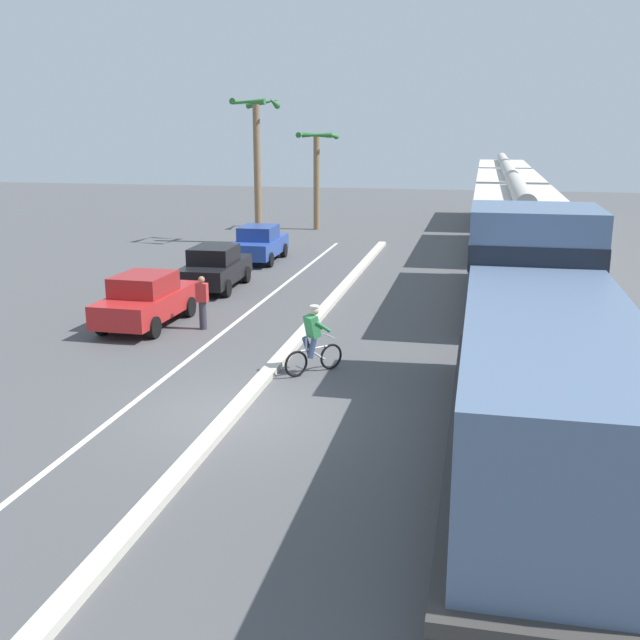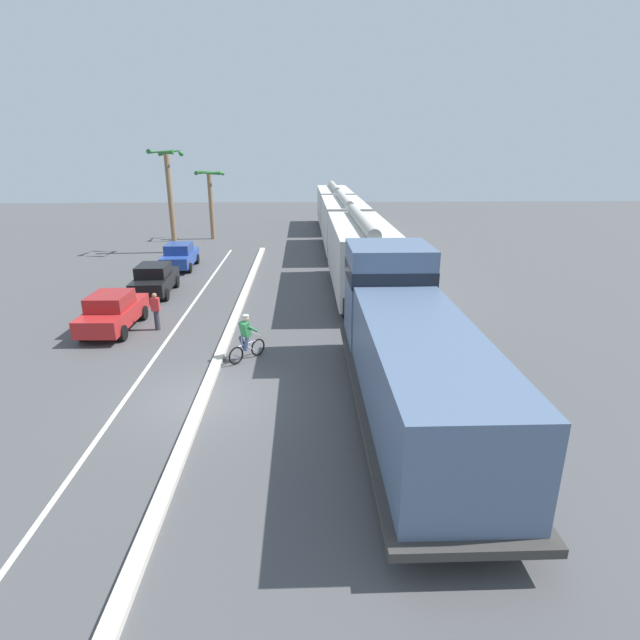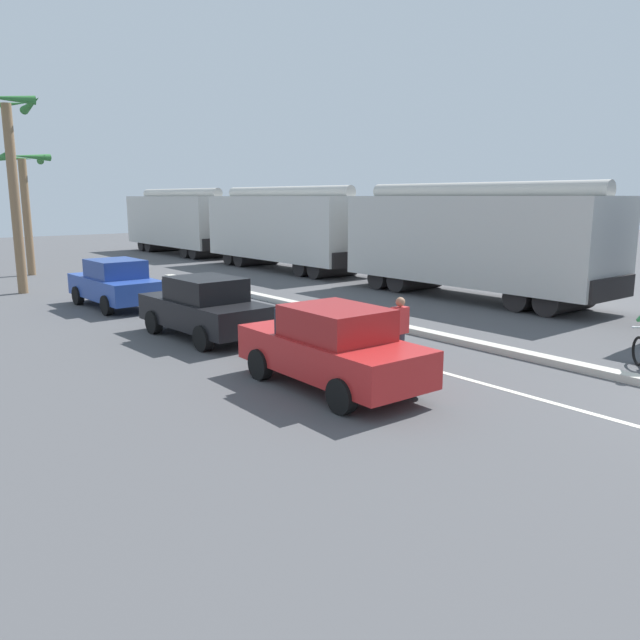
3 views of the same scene
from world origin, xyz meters
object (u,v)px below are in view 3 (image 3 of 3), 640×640
Objects in this scene: hopper_car_middle at (286,229)px; parked_car_black at (204,307)px; palm_tree_near at (24,187)px; pedestrian_by_cars at (400,333)px; parked_car_blue at (115,283)px; hopper_car_lead at (473,242)px; hopper_car_trailing at (181,222)px; palm_tree_far at (11,157)px; parked_car_red at (332,347)px.

hopper_car_middle is 2.49× the size of parked_car_black.
palm_tree_near is 3.52× the size of pedestrian_by_cars.
pedestrian_by_cars is at bearing -81.74° from parked_car_blue.
parked_car_blue is 11.72m from pedestrian_by_cars.
hopper_car_lead is 6.54× the size of pedestrian_by_cars.
hopper_car_trailing is at bearing 90.00° from hopper_car_middle.
hopper_car_middle is (0.00, 11.60, 0.00)m from hopper_car_lead.
palm_tree_far is 4.56× the size of pedestrian_by_cars.
hopper_car_middle is 19.24m from pedestrian_by_cars.
palm_tree_near is (0.10, 17.19, 3.30)m from parked_car_black.
palm_tree_far is at bearing -137.34° from hopper_car_trailing.
palm_tree_far is at bearing 179.69° from hopper_car_middle.
hopper_car_lead is at bearing -1.57° from parked_car_black.
pedestrian_by_cars is at bearing -150.22° from hopper_car_lead.
palm_tree_near reaches higher than parked_car_black.
palm_tree_near reaches higher than parked_car_red.
parked_car_black is 1.01× the size of parked_car_blue.
palm_tree_far is (-12.51, -11.53, 3.04)m from hopper_car_trailing.
hopper_car_lead is at bearing -58.57° from palm_tree_near.
hopper_car_lead and hopper_car_middle have the same top height.
hopper_car_middle and hopper_car_trailing have the same top height.
pedestrian_by_cars is at bearing -73.96° from parked_car_black.
hopper_car_lead is 1.00× the size of hopper_car_middle.
hopper_car_trailing is 1.86× the size of palm_tree_near.
hopper_car_lead is at bearing -90.00° from hopper_car_middle.
palm_tree_far is at bearing 101.09° from pedestrian_by_cars.
hopper_car_lead reaches higher than parked_car_black.
palm_tree_near is 0.77× the size of palm_tree_far.
hopper_car_lead is at bearing -43.00° from palm_tree_far.
hopper_car_middle is at bearing 46.33° from parked_car_black.
parked_car_black is (-10.79, -11.30, -1.26)m from hopper_car_middle.
parked_car_red is at bearing -84.92° from palm_tree_far.
parked_car_black is at bearing 178.43° from hopper_car_lead.
palm_tree_near reaches higher than hopper_car_lead.
hopper_car_middle is at bearing 25.83° from parked_car_blue.
hopper_car_trailing is at bearing 90.00° from hopper_car_lead.
hopper_car_middle is at bearing 90.00° from hopper_car_lead.
hopper_car_middle reaches higher than parked_car_black.
parked_car_blue is at bearing -122.82° from hopper_car_trailing.
hopper_car_middle is 12.15m from parked_car_blue.
parked_car_red is (-11.01, -16.81, -1.26)m from hopper_car_middle.
hopper_car_middle reaches higher than parked_car_red.
palm_tree_near reaches higher than pedestrian_by_cars.
parked_car_red is 2.61× the size of pedestrian_by_cars.
hopper_car_lead is at bearing 29.78° from pedestrian_by_cars.
palm_tree_near is 23.03m from pedestrian_by_cars.
palm_tree_near is at bearing 89.65° from parked_car_black.
parked_car_red is at bearing -90.82° from palm_tree_near.
parked_car_black is 12.28m from palm_tree_far.
parked_car_black and parked_car_blue have the same top height.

